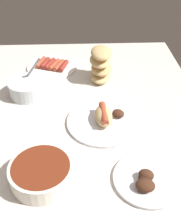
{
  "coord_description": "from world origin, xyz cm",
  "views": [
    {
      "loc": [
        -80.94,
        1.81,
        63.33
      ],
      "look_at": [
        -4.3,
        -1.28,
        3.0
      ],
      "focal_mm": 44.04,
      "sensor_mm": 36.0,
      "label": 1
    }
  ],
  "objects": [
    {
      "name": "bowl_coleslaw",
      "position": [
        12.27,
        23.27,
        3.39
      ],
      "size": [
        14.93,
        14.93,
        15.71
      ],
      "color": "silver",
      "rests_on": "ground_plane"
    },
    {
      "name": "bread_stack",
      "position": [
        22.96,
        -6.78,
        7.2
      ],
      "size": [
        14.19,
        10.66,
        14.4
      ],
      "color": "#DBB77A",
      "rests_on": "ground_plane"
    },
    {
      "name": "ground_plane",
      "position": [
        0.0,
        0.0,
        -1.5
      ],
      "size": [
        120.0,
        90.0,
        3.0
      ],
      "primitive_type": "cube",
      "color": "silver"
    },
    {
      "name": "plate_hotdog_assembled",
      "position": [
        -6.8,
        -5.96,
        1.55
      ],
      "size": [
        25.9,
        25.9,
        5.61
      ],
      "color": "white",
      "rests_on": "ground_plane"
    },
    {
      "name": "plate_grilled_meat",
      "position": [
        -32.95,
        -15.9,
        1.02
      ],
      "size": [
        19.42,
        19.42,
        3.89
      ],
      "color": "white",
      "rests_on": "ground_plane"
    },
    {
      "name": "bowl_chili",
      "position": [
        -30.83,
        13.44,
        3.04
      ],
      "size": [
        18.01,
        18.01,
        5.58
      ],
      "color": "white",
      "rests_on": "ground_plane"
    },
    {
      "name": "plate_sausages",
      "position": [
        33.56,
        15.11,
        0.98
      ],
      "size": [
        23.19,
        23.19,
        3.12
      ],
      "color": "white",
      "rests_on": "ground_plane"
    }
  ]
}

